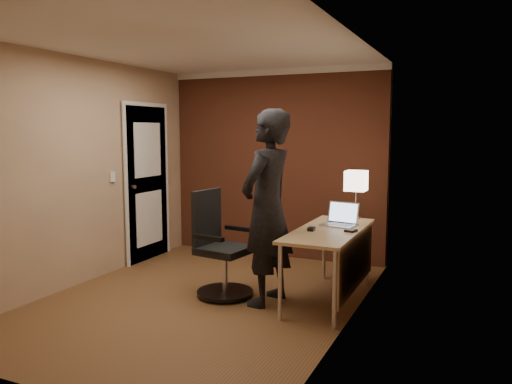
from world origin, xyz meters
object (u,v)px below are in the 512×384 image
at_px(office_chair, 219,250).
at_px(laptop, 341,219).
at_px(person, 267,208).
at_px(desk_lamp, 356,181).
at_px(desk, 336,242).
at_px(wallet, 351,231).
at_px(mouse, 311,229).

bearing_deg(office_chair, laptop, 26.44).
bearing_deg(office_chair, person, -1.03).
distance_m(desk_lamp, laptop, 0.54).
height_order(laptop, office_chair, office_chair).
bearing_deg(desk, laptop, 95.98).
relative_size(desk_lamp, office_chair, 0.50).
height_order(desk, wallet, wallet).
xyz_separation_m(desk, laptop, (-0.03, 0.26, 0.19)).
xyz_separation_m(desk, desk_lamp, (0.03, 0.66, 0.55)).
xyz_separation_m(laptop, office_chair, (-1.12, -0.56, -0.32)).
height_order(desk_lamp, wallet, desk_lamp).
relative_size(mouse, office_chair, 0.09).
height_order(desk, office_chair, office_chair).
relative_size(desk, laptop, 4.07).
relative_size(laptop, mouse, 3.69).
xyz_separation_m(desk, person, (-0.61, -0.31, 0.35)).
bearing_deg(desk, office_chair, -165.36).
bearing_deg(desk_lamp, person, -123.44).
xyz_separation_m(wallet, office_chair, (-1.30, -0.26, -0.27)).
height_order(mouse, wallet, mouse).
bearing_deg(desk_lamp, desk, -92.66).
height_order(desk_lamp, laptop, desk_lamp).
relative_size(wallet, office_chair, 0.10).
xyz_separation_m(mouse, wallet, (0.37, 0.11, -0.01)).
bearing_deg(office_chair, desk_lamp, 39.22).
distance_m(laptop, person, 0.83).
height_order(desk, mouse, mouse).
xyz_separation_m(desk_lamp, office_chair, (-1.18, -0.96, -0.67)).
distance_m(laptop, mouse, 0.45).
height_order(laptop, person, person).
distance_m(laptop, wallet, 0.35).
distance_m(desk, wallet, 0.21).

